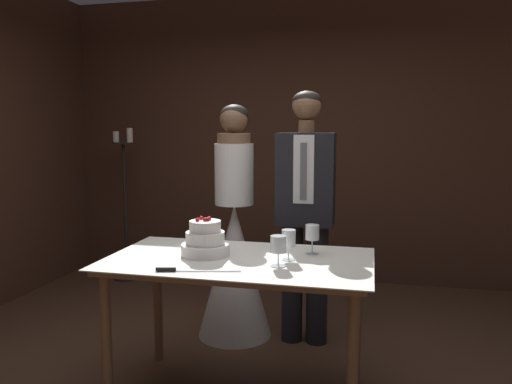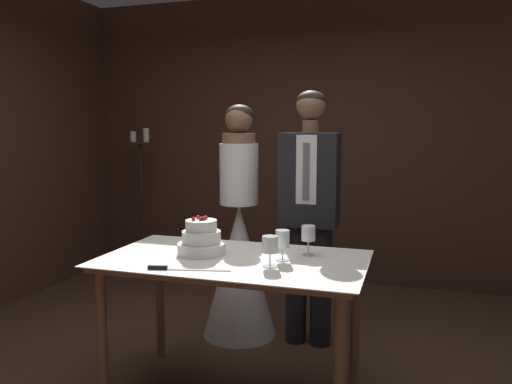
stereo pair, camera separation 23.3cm
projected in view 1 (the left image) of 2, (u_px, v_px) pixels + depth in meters
The scene contains 10 objects.
wall_back at pixel (295, 139), 5.06m from camera, with size 4.92×0.12×2.85m, color #472B1E.
cake_table at pixel (239, 274), 2.78m from camera, with size 1.46×0.83×0.81m.
tiered_cake at pixel (205, 241), 2.83m from camera, with size 0.27×0.27×0.22m.
cake_knife at pixel (182, 270), 2.51m from camera, with size 0.42×0.12×0.02m.
wine_glass_near at pixel (289, 239), 2.71m from camera, with size 0.08×0.08×0.17m.
wine_glass_middle at pixel (312, 234), 2.84m from camera, with size 0.08×0.08×0.17m.
wine_glass_far at pixel (278, 245), 2.59m from camera, with size 0.08×0.08×0.16m.
bride at pixel (235, 253), 3.65m from camera, with size 0.54×0.54×1.70m.
groom at pixel (305, 206), 3.49m from camera, with size 0.40×0.25×1.78m.
candle_stand at pixel (125, 211), 5.05m from camera, with size 0.28×0.28×1.54m.
Camera 1 is at (0.77, -2.60, 1.52)m, focal length 35.00 mm.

